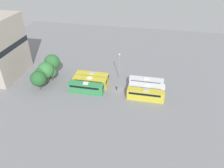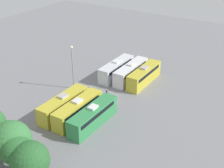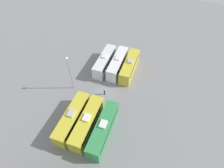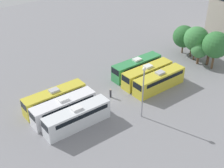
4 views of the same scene
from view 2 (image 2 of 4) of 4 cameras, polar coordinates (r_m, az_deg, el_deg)
name	(u,v)px [view 2 (image 2 of 4)]	position (r m, az deg, el deg)	size (l,w,h in m)	color
ground_plane	(107,96)	(60.40, -0.95, -2.29)	(123.42, 123.42, 0.00)	gray
bus_0	(144,75)	(65.15, 5.87, 1.65)	(2.56, 10.93, 3.61)	gold
bus_1	(131,71)	(66.53, 3.46, 2.32)	(2.56, 10.93, 3.61)	white
bus_2	(116,68)	(67.79, 0.80, 2.86)	(2.56, 10.93, 3.61)	silver
bus_3	(93,116)	(51.37, -3.50, -5.82)	(2.56, 10.93, 3.61)	#338C4C
bus_4	(78,109)	(53.29, -6.29, -4.62)	(2.56, 10.93, 3.61)	gold
bus_5	(63,104)	(55.01, -8.89, -3.70)	(2.56, 10.93, 3.61)	gold
worker_person	(107,93)	(59.85, -0.99, -1.72)	(0.36, 0.36, 1.72)	#333338
light_pole	(72,61)	(61.25, -7.29, 4.25)	(0.60, 0.60, 9.15)	gray
tree_0	(30,160)	(40.56, -14.77, -13.35)	(4.95, 4.95, 6.46)	brown
tree_1	(16,149)	(41.65, -17.17, -11.37)	(4.05, 4.05, 6.66)	brown
tree_2	(12,140)	(42.83, -17.89, -9.78)	(5.28, 5.28, 7.56)	brown
tree_3	(9,143)	(45.27, -18.34, -10.20)	(3.58, 3.58, 5.11)	brown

